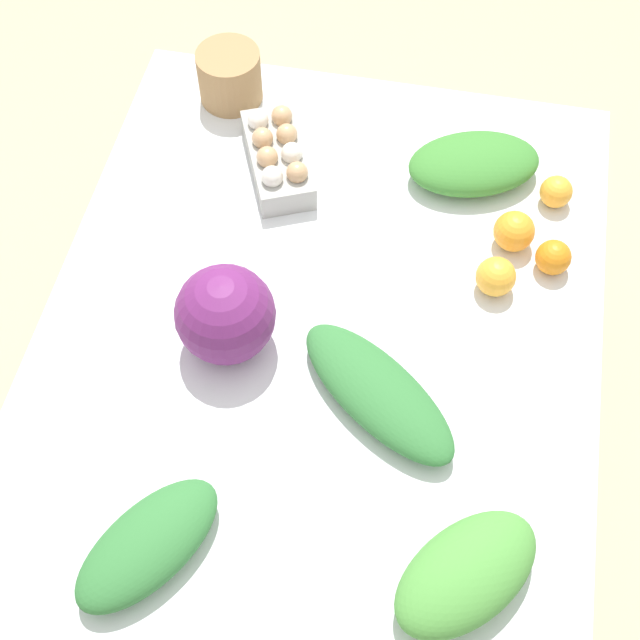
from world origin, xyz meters
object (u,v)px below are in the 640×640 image
(egg_carton, at_px, (278,156))
(paper_bag, at_px, (230,76))
(greens_bunch_chard, at_px, (378,392))
(cabbage_purple, at_px, (225,314))
(greens_bunch_kale, at_px, (466,574))
(orange_3, at_px, (556,192))
(greens_bunch_dandelion, at_px, (148,545))
(greens_bunch_beet_tops, at_px, (474,164))
(orange_2, at_px, (553,257))
(orange_0, at_px, (514,231))
(orange_1, at_px, (496,277))

(egg_carton, distance_m, paper_bag, 0.24)
(egg_carton, relative_size, greens_bunch_chard, 0.78)
(cabbage_purple, bearing_deg, egg_carton, -179.78)
(greens_bunch_kale, bearing_deg, orange_3, 173.17)
(orange_3, bearing_deg, paper_bag, -103.11)
(cabbage_purple, distance_m, greens_bunch_dandelion, 0.42)
(greens_bunch_beet_tops, height_order, orange_2, greens_bunch_beet_tops)
(egg_carton, distance_m, greens_bunch_dandelion, 0.84)
(orange_2, bearing_deg, cabbage_purple, -63.90)
(orange_0, bearing_deg, greens_bunch_dandelion, -35.26)
(cabbage_purple, xyz_separation_m, orange_1, (-0.21, 0.47, -0.05))
(cabbage_purple, bearing_deg, orange_1, 114.34)
(greens_bunch_dandelion, xyz_separation_m, greens_bunch_chard, (-0.34, 0.32, -0.00))
(greens_bunch_chard, bearing_deg, orange_0, 152.62)
(paper_bag, xyz_separation_m, greens_bunch_dandelion, (1.03, 0.12, -0.02))
(egg_carton, xyz_separation_m, greens_bunch_dandelion, (0.84, -0.02, -0.00))
(paper_bag, bearing_deg, greens_bunch_kale, 32.49)
(egg_carton, bearing_deg, greens_bunch_beet_tops, -105.12)
(greens_bunch_beet_tops, bearing_deg, paper_bag, -103.33)
(orange_0, bearing_deg, greens_bunch_chard, -27.38)
(greens_bunch_dandelion, xyz_separation_m, orange_2, (-0.69, 0.60, -0.00))
(orange_0, height_order, orange_1, orange_0)
(greens_bunch_beet_tops, xyz_separation_m, orange_0, (0.16, 0.10, 0.00))
(paper_bag, height_order, orange_2, paper_bag)
(orange_0, relative_size, orange_2, 1.17)
(greens_bunch_dandelion, relative_size, orange_3, 4.16)
(orange_2, bearing_deg, orange_3, -178.85)
(greens_bunch_dandelion, bearing_deg, greens_bunch_chard, 137.15)
(orange_0, distance_m, orange_3, 0.15)
(cabbage_purple, xyz_separation_m, greens_bunch_chard, (0.07, 0.29, -0.06))
(greens_bunch_kale, height_order, orange_2, greens_bunch_kale)
(egg_carton, xyz_separation_m, orange_3, (-0.02, 0.57, -0.01))
(greens_bunch_dandelion, bearing_deg, cabbage_purple, 176.34)
(paper_bag, bearing_deg, egg_carton, 38.17)
(greens_bunch_kale, distance_m, greens_bunch_beet_tops, 0.85)
(cabbage_purple, xyz_separation_m, egg_carton, (-0.43, -0.00, -0.05))
(greens_bunch_chard, relative_size, orange_3, 5.32)
(egg_carton, bearing_deg, orange_3, -111.34)
(cabbage_purple, bearing_deg, greens_bunch_kale, 52.53)
(paper_bag, bearing_deg, greens_bunch_dandelion, 6.88)
(orange_2, bearing_deg, greens_bunch_beet_tops, -139.53)
(egg_carton, xyz_separation_m, greens_bunch_beet_tops, (-0.06, 0.40, -0.00))
(paper_bag, distance_m, greens_bunch_kale, 1.16)
(egg_carton, xyz_separation_m, greens_bunch_kale, (0.79, 0.48, 0.00))
(greens_bunch_chard, height_order, greens_bunch_kale, greens_bunch_kale)
(greens_bunch_chard, height_order, orange_0, orange_0)
(greens_bunch_dandelion, bearing_deg, orange_2, 139.07)
(orange_0, height_order, orange_3, orange_0)
(paper_bag, height_order, orange_1, paper_bag)
(greens_bunch_beet_tops, relative_size, orange_3, 4.13)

